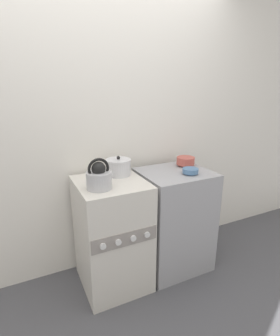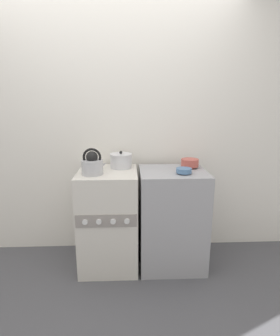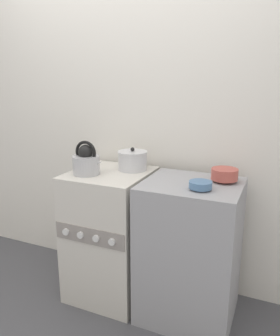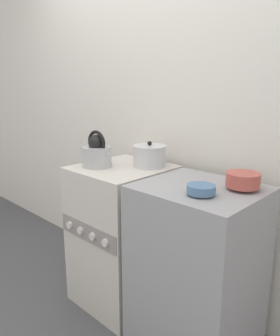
% 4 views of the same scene
% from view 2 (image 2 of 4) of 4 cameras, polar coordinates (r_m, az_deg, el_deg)
% --- Properties ---
extents(ground_plane, '(12.00, 12.00, 0.00)m').
position_cam_2_polar(ground_plane, '(2.50, -6.95, -23.24)').
color(ground_plane, '#4C4C51').
extents(wall_back, '(7.00, 0.06, 2.50)m').
position_cam_2_polar(wall_back, '(2.63, -6.71, 8.30)').
color(wall_back, silver).
rests_on(wall_back, ground_plane).
extents(stove, '(0.52, 0.58, 0.92)m').
position_cam_2_polar(stove, '(2.50, -6.77, -10.90)').
color(stove, beige).
rests_on(stove, ground_plane).
extents(counter, '(0.59, 0.53, 0.92)m').
position_cam_2_polar(counter, '(2.51, 6.90, -10.79)').
color(counter, '#99999E').
rests_on(counter, ground_plane).
extents(kettle, '(0.22, 0.18, 0.23)m').
position_cam_2_polar(kettle, '(2.24, -10.30, 0.75)').
color(kettle, '#B2B2B7').
rests_on(kettle, stove).
extents(cooking_pot, '(0.21, 0.21, 0.16)m').
position_cam_2_polar(cooking_pot, '(2.44, -4.15, 1.59)').
color(cooking_pot, silver).
rests_on(cooking_pot, stove).
extents(enamel_bowl, '(0.16, 0.16, 0.08)m').
position_cam_2_polar(enamel_bowl, '(2.47, 10.79, 1.11)').
color(enamel_bowl, '#B75147').
rests_on(enamel_bowl, counter).
extents(small_ceramic_bowl, '(0.13, 0.13, 0.05)m').
position_cam_2_polar(small_ceramic_bowl, '(2.26, 9.54, -0.56)').
color(small_ceramic_bowl, '#4C729E').
rests_on(small_ceramic_bowl, counter).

